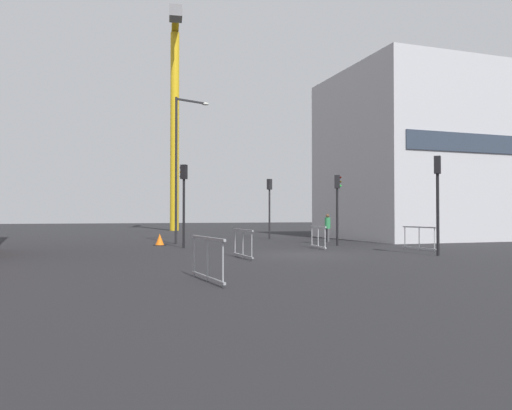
# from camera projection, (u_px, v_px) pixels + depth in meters

# --- Properties ---
(ground) EXTENTS (160.00, 160.00, 0.00)m
(ground) POSITION_uv_depth(u_px,v_px,m) (305.00, 255.00, 20.06)
(ground) COLOR black
(office_block) EXTENTS (9.33, 10.57, 11.15)m
(office_block) POSITION_uv_depth(u_px,v_px,m) (407.00, 157.00, 33.72)
(office_block) COLOR #B7B7BC
(office_block) RESTS_ON ground
(construction_crane) EXTENTS (2.97, 13.34, 21.31)m
(construction_crane) POSITION_uv_depth(u_px,v_px,m) (175.00, 97.00, 51.09)
(construction_crane) COLOR gold
(construction_crane) RESTS_ON ground
(streetlamp_tall) EXTENTS (2.08, 0.81, 8.18)m
(streetlamp_tall) POSITION_uv_depth(u_px,v_px,m) (180.00, 158.00, 27.75)
(streetlamp_tall) COLOR #232326
(streetlamp_tall) RESTS_ON ground
(traffic_light_median) EXTENTS (0.37, 0.37, 3.94)m
(traffic_light_median) POSITION_uv_depth(u_px,v_px,m) (438.00, 189.00, 19.59)
(traffic_light_median) COLOR black
(traffic_light_median) RESTS_ON ground
(traffic_light_island) EXTENTS (0.39, 0.34, 3.71)m
(traffic_light_island) POSITION_uv_depth(u_px,v_px,m) (337.00, 198.00, 26.10)
(traffic_light_island) COLOR black
(traffic_light_island) RESTS_ON ground
(traffic_light_near) EXTENTS (0.37, 0.36, 4.05)m
(traffic_light_near) POSITION_uv_depth(u_px,v_px,m) (184.00, 192.00, 24.09)
(traffic_light_near) COLOR black
(traffic_light_near) RESTS_ON ground
(traffic_light_verge) EXTENTS (0.39, 0.34, 3.99)m
(traffic_light_verge) POSITION_uv_depth(u_px,v_px,m) (270.00, 199.00, 32.95)
(traffic_light_verge) COLOR #232326
(traffic_light_verge) RESTS_ON ground
(pedestrian_walking) EXTENTS (0.34, 0.34, 1.67)m
(pedestrian_walking) POSITION_uv_depth(u_px,v_px,m) (328.00, 226.00, 29.68)
(pedestrian_walking) COLOR #4C4C51
(pedestrian_walking) RESTS_ON ground
(safety_barrier_rear) EXTENTS (0.39, 2.26, 1.08)m
(safety_barrier_rear) POSITION_uv_depth(u_px,v_px,m) (318.00, 237.00, 23.70)
(safety_barrier_rear) COLOR #B2B5BA
(safety_barrier_rear) RESTS_ON ground
(safety_barrier_mid_span) EXTENTS (0.19, 2.19, 1.08)m
(safety_barrier_mid_span) POSITION_uv_depth(u_px,v_px,m) (419.00, 238.00, 22.66)
(safety_barrier_mid_span) COLOR #9EA0A5
(safety_barrier_mid_span) RESTS_ON ground
(safety_barrier_front) EXTENTS (0.06, 2.30, 1.08)m
(safety_barrier_front) POSITION_uv_depth(u_px,v_px,m) (243.00, 243.00, 18.42)
(safety_barrier_front) COLOR gray
(safety_barrier_front) RESTS_ON ground
(safety_barrier_left_run) EXTENTS (0.26, 2.45, 1.08)m
(safety_barrier_left_run) POSITION_uv_depth(u_px,v_px,m) (207.00, 258.00, 11.99)
(safety_barrier_left_run) COLOR gray
(safety_barrier_left_run) RESTS_ON ground
(traffic_cone_by_barrier) EXTENTS (0.62, 0.62, 0.62)m
(traffic_cone_by_barrier) POSITION_uv_depth(u_px,v_px,m) (160.00, 240.00, 26.05)
(traffic_cone_by_barrier) COLOR black
(traffic_cone_by_barrier) RESTS_ON ground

